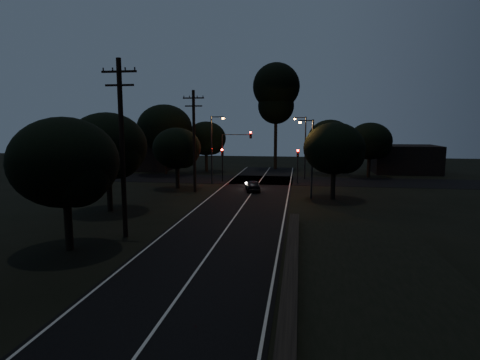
% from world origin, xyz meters
% --- Properties ---
extents(road_surface, '(60.00, 70.00, 0.03)m').
position_xyz_m(road_surface, '(0.00, 31.12, 0.01)').
color(road_surface, black).
rests_on(road_surface, ground).
extents(retaining_wall, '(6.93, 26.00, 1.60)m').
position_xyz_m(retaining_wall, '(7.74, 3.00, 0.62)').
color(retaining_wall, black).
rests_on(retaining_wall, ground).
extents(utility_pole_mid, '(2.20, 0.30, 11.00)m').
position_xyz_m(utility_pole_mid, '(-6.00, 15.00, 5.74)').
color(utility_pole_mid, black).
rests_on(utility_pole_mid, ground).
extents(utility_pole_far, '(2.20, 0.30, 10.50)m').
position_xyz_m(utility_pole_far, '(-6.00, 32.00, 5.48)').
color(utility_pole_far, black).
rests_on(utility_pole_far, ground).
extents(tree_left_b, '(5.88, 5.88, 7.48)m').
position_xyz_m(tree_left_b, '(-7.79, 11.88, 4.85)').
color(tree_left_b, black).
rests_on(tree_left_b, ground).
extents(tree_left_c, '(6.34, 6.34, 8.01)m').
position_xyz_m(tree_left_c, '(-10.28, 21.87, 5.18)').
color(tree_left_c, black).
rests_on(tree_left_c, ground).
extents(tree_left_d, '(5.28, 5.28, 6.70)m').
position_xyz_m(tree_left_d, '(-8.31, 33.89, 4.34)').
color(tree_left_d, black).
rests_on(tree_left_d, ground).
extents(tree_far_nw, '(5.89, 5.89, 7.46)m').
position_xyz_m(tree_far_nw, '(-8.79, 49.88, 4.83)').
color(tree_far_nw, black).
rests_on(tree_far_nw, ground).
extents(tree_far_w, '(7.68, 7.68, 9.79)m').
position_xyz_m(tree_far_w, '(-13.73, 45.84, 6.37)').
color(tree_far_w, black).
rests_on(tree_far_w, ground).
extents(tree_far_ne, '(6.09, 6.09, 7.70)m').
position_xyz_m(tree_far_ne, '(9.22, 49.88, 4.98)').
color(tree_far_ne, black).
rests_on(tree_far_ne, ground).
extents(tree_far_e, '(5.74, 5.74, 7.28)m').
position_xyz_m(tree_far_e, '(14.20, 46.88, 4.72)').
color(tree_far_e, black).
rests_on(tree_far_e, ground).
extents(tree_right_a, '(5.70, 5.70, 7.25)m').
position_xyz_m(tree_right_a, '(8.20, 29.88, 4.70)').
color(tree_right_a, black).
rests_on(tree_right_a, ground).
extents(tall_pine, '(7.24, 7.24, 16.45)m').
position_xyz_m(tall_pine, '(1.00, 55.00, 11.87)').
color(tall_pine, black).
rests_on(tall_pine, ground).
extents(building_left, '(10.00, 8.00, 4.40)m').
position_xyz_m(building_left, '(-20.00, 52.00, 2.20)').
color(building_left, black).
rests_on(building_left, ground).
extents(building_right, '(9.00, 7.00, 4.00)m').
position_xyz_m(building_right, '(20.00, 53.00, 2.00)').
color(building_right, black).
rests_on(building_right, ground).
extents(signal_left, '(0.28, 0.35, 4.10)m').
position_xyz_m(signal_left, '(-4.60, 39.99, 2.84)').
color(signal_left, black).
rests_on(signal_left, ground).
extents(signal_right, '(0.28, 0.35, 4.10)m').
position_xyz_m(signal_right, '(4.60, 39.99, 2.84)').
color(signal_right, black).
rests_on(signal_right, ground).
extents(signal_mast, '(3.70, 0.35, 6.25)m').
position_xyz_m(signal_mast, '(-2.91, 39.99, 4.34)').
color(signal_mast, black).
rests_on(signal_mast, ground).
extents(streetlight_a, '(1.66, 0.26, 8.00)m').
position_xyz_m(streetlight_a, '(-5.31, 38.00, 4.64)').
color(streetlight_a, black).
rests_on(streetlight_a, ground).
extents(streetlight_b, '(1.66, 0.26, 8.00)m').
position_xyz_m(streetlight_b, '(5.31, 44.00, 4.64)').
color(streetlight_b, black).
rests_on(streetlight_b, ground).
extents(streetlight_c, '(1.46, 0.26, 7.50)m').
position_xyz_m(streetlight_c, '(5.83, 30.00, 4.35)').
color(streetlight_c, black).
rests_on(streetlight_c, ground).
extents(car, '(2.09, 3.74, 1.20)m').
position_xyz_m(car, '(-0.04, 33.40, 0.60)').
color(car, black).
rests_on(car, ground).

